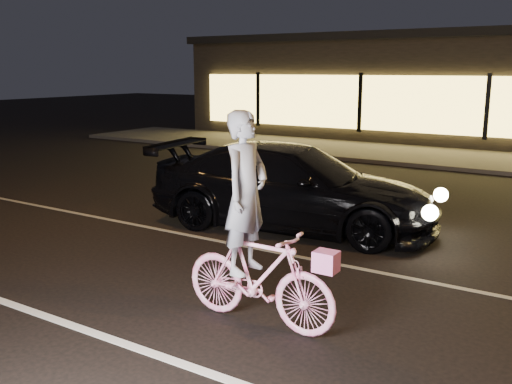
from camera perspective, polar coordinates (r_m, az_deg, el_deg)
The scene contains 7 objects.
ground at distance 7.16m, azimuth -1.94°, elevation -11.13°, with size 90.00×90.00×0.00m, color black.
lane_stripe_near at distance 6.10m, azimuth -10.19°, elevation -15.65°, with size 60.00×0.12×0.01m, color silver.
lane_stripe_far at distance 8.77m, azimuth 5.48°, elevation -6.68°, with size 60.00×0.10×0.01m, color gray.
sidewalk at distance 19.00m, azimuth 20.74°, elevation 3.03°, with size 30.00×4.00×0.12m, color #383533.
storefront at distance 24.68m, azimuth 24.03°, elevation 9.59°, with size 25.40×8.42×4.20m.
cyclist at distance 6.35m, azimuth -0.09°, elevation -5.94°, with size 1.91×0.66×2.41m.
sedan at distance 10.30m, azimuth 3.66°, elevation 0.53°, with size 5.45×2.84×1.51m.
Camera 1 is at (3.72, -5.43, 2.84)m, focal length 40.00 mm.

